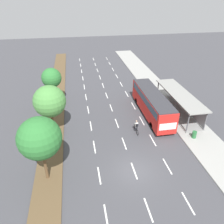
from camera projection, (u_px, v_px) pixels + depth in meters
ground_plane at (134, 171)px, 21.14m from camera, size 140.00×140.00×0.00m
median_strip at (57, 93)px, 36.87m from camera, size 2.60×52.00×0.12m
sidewalk_right at (154, 86)px, 39.56m from camera, size 4.50×52.00×0.15m
lane_divider_left at (86, 97)px, 35.57m from camera, size 0.14×46.14×0.01m
lane_divider_center at (107, 95)px, 36.11m from camera, size 0.14×46.14×0.01m
lane_divider_right at (127, 94)px, 36.64m from camera, size 0.14×46.14×0.01m
bus_shelter at (181, 101)px, 30.29m from camera, size 2.90×11.05×2.86m
bus at (152, 102)px, 29.58m from camera, size 2.54×11.29×3.37m
cyclist at (136, 127)px, 26.41m from camera, size 0.46×1.82×1.71m
median_tree_nearest at (40, 138)px, 17.95m from camera, size 3.76×3.76×6.51m
median_tree_second at (50, 101)px, 24.58m from camera, size 3.76×3.76×6.18m
median_tree_third at (51, 78)px, 30.96m from camera, size 2.87×2.87×5.77m
trash_bin at (194, 135)px, 25.43m from camera, size 0.52×0.52×0.85m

